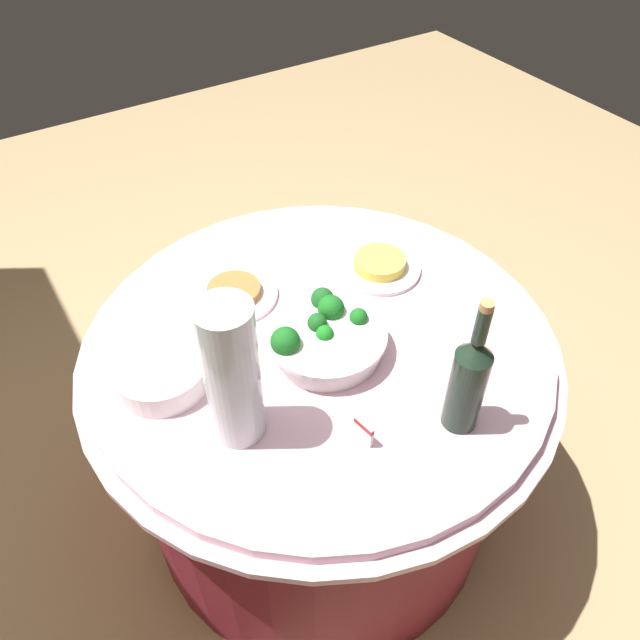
% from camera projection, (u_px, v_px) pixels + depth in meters
% --- Properties ---
extents(ground_plane, '(6.00, 6.00, 0.00)m').
position_uv_depth(ground_plane, '(320.00, 496.00, 2.01)').
color(ground_plane, tan).
extents(buffet_table, '(1.16, 1.16, 0.74)m').
position_uv_depth(buffet_table, '(320.00, 426.00, 1.75)').
color(buffet_table, maroon).
rests_on(buffet_table, ground_plane).
extents(broccoli_bowl, '(0.28, 0.28, 0.11)m').
position_uv_depth(broccoli_bowl, '(324.00, 337.00, 1.43)').
color(broccoli_bowl, white).
rests_on(broccoli_bowl, buffet_table).
extents(plate_stack, '(0.21, 0.21, 0.06)m').
position_uv_depth(plate_stack, '(161.00, 373.00, 1.37)').
color(plate_stack, white).
rests_on(plate_stack, buffet_table).
extents(wine_bottle, '(0.07, 0.07, 0.34)m').
position_uv_depth(wine_bottle, '(468.00, 381.00, 1.22)').
color(wine_bottle, '#1C2F21').
rests_on(wine_bottle, buffet_table).
extents(decorative_fruit_vase, '(0.11, 0.11, 0.34)m').
position_uv_depth(decorative_fruit_vase, '(233.00, 377.00, 1.19)').
color(decorative_fruit_vase, silver).
rests_on(decorative_fruit_vase, buffet_table).
extents(serving_tongs, '(0.17, 0.07, 0.01)m').
position_uv_depth(serving_tongs, '(465.00, 331.00, 1.50)').
color(serving_tongs, silver).
rests_on(serving_tongs, buffet_table).
extents(food_plate_peanuts, '(0.22, 0.22, 0.03)m').
position_uv_depth(food_plate_peanuts, '(234.00, 293.00, 1.58)').
color(food_plate_peanuts, white).
rests_on(food_plate_peanuts, buffet_table).
extents(food_plate_fried_egg, '(0.22, 0.22, 0.04)m').
position_uv_depth(food_plate_fried_egg, '(379.00, 265.00, 1.66)').
color(food_plate_fried_egg, white).
rests_on(food_plate_fried_egg, buffet_table).
extents(label_placard_front, '(0.05, 0.02, 0.05)m').
position_uv_depth(label_placard_front, '(364.00, 430.00, 1.26)').
color(label_placard_front, white).
rests_on(label_placard_front, buffet_table).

